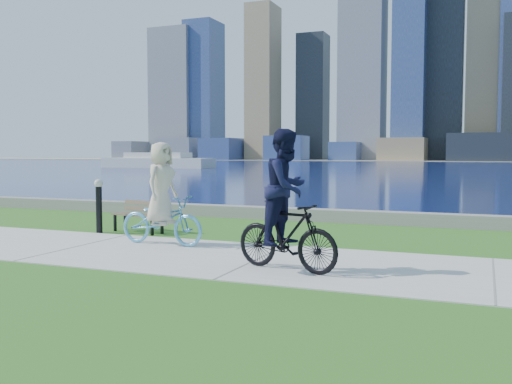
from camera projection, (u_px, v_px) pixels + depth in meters
ground at (256, 261)px, 10.38m from camera, size 320.00×320.00×0.00m
concrete_path at (256, 260)px, 10.38m from camera, size 80.00×3.50×0.02m
seawall at (338, 216)px, 16.10m from camera, size 90.00×0.50×0.35m
bay_water at (455, 167)px, 77.00m from camera, size 320.00×131.00×0.01m
far_shore at (467, 161)px, 130.67m from camera, size 320.00×30.00×0.12m
city_skyline at (462, 55)px, 129.19m from camera, size 175.89×23.15×76.00m
ferry_near at (158, 161)px, 72.08m from camera, size 14.37×4.11×1.95m
park_bench at (140, 213)px, 14.06m from camera, size 1.55×0.83×0.77m
bollard_lamp at (99, 202)px, 13.89m from camera, size 0.21×0.21×1.32m
cyclist_woman at (162, 207)px, 12.02m from camera, size 0.82×2.03×2.17m
cyclist_man at (287, 212)px, 9.36m from camera, size 1.03×2.01×2.34m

